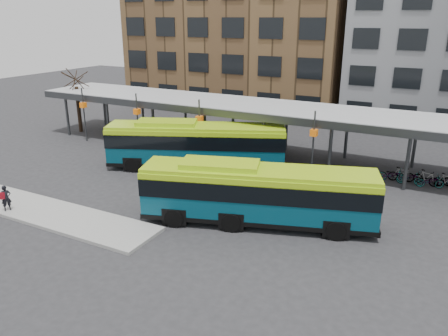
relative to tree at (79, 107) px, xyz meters
The scene contains 9 objects.
ground 21.77m from the tree, 33.69° to the right, with size 120.00×120.00×0.00m, color #28282B.
boarding_island 19.67m from the tree, 50.19° to the right, with size 14.00×3.00×0.18m, color gray.
canopy 18.03m from the tree, ahead, with size 40.00×6.53×4.80m.
tree is the anchor object (origin of this frame).
building_brick 23.18m from the tree, 68.20° to the left, with size 26.00×14.00×22.00m, color brown.
bus_front 25.65m from the tree, 24.06° to the right, with size 12.65×6.30×3.43m.
bus_rear 16.20m from the tree, 14.46° to the right, with size 12.98×7.64×3.57m.
pedestrian 19.03m from the tree, 57.28° to the right, with size 0.57×0.65×1.50m.
bike_rack 31.40m from the tree, ahead, with size 6.37×1.70×1.03m.
Camera 1 is at (13.93, -18.45, 10.72)m, focal length 35.00 mm.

